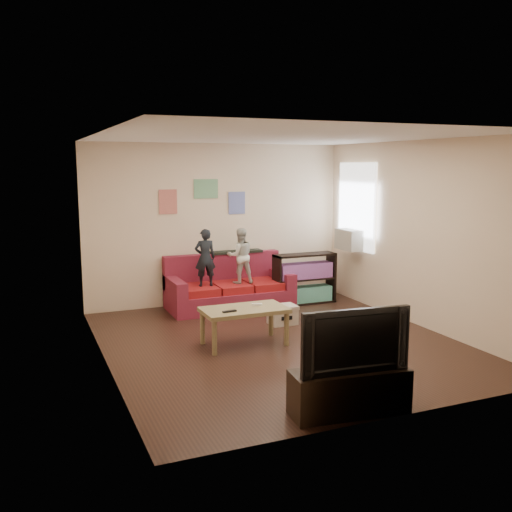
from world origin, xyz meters
name	(u,v)px	position (x,y,z in m)	size (l,w,h in m)	color
room_shell	(280,242)	(0.00, 0.00, 1.35)	(4.52, 5.02, 2.72)	#361F17
sofa	(228,289)	(0.03, 2.07, 0.30)	(2.03, 0.94, 0.89)	maroon
child_a	(205,258)	(-0.42, 1.90, 0.89)	(0.34, 0.22, 0.92)	black
child_b	(240,256)	(0.18, 1.90, 0.88)	(0.44, 0.34, 0.91)	beige
coffee_table	(244,313)	(-0.47, 0.08, 0.43)	(1.10, 0.61, 0.50)	#948356
remote	(229,311)	(-0.72, -0.04, 0.51)	(0.18, 0.05, 0.02)	black
game_controller	(257,305)	(-0.27, 0.13, 0.51)	(0.14, 0.04, 0.03)	white
bookshelf	(304,281)	(1.31, 1.80, 0.38)	(1.07, 0.32, 0.86)	black
window	(357,207)	(2.22, 1.65, 1.64)	(0.04, 1.08, 1.48)	white
ac_unit	(350,240)	(2.10, 1.65, 1.08)	(0.28, 0.55, 0.35)	#B7B2A3
artwork_left	(168,202)	(-0.85, 2.48, 1.75)	(0.30, 0.01, 0.40)	#D87266
artwork_center	(206,189)	(-0.20, 2.48, 1.95)	(0.42, 0.01, 0.32)	#72B27F
artwork_right	(237,203)	(0.35, 2.48, 1.70)	(0.30, 0.01, 0.38)	#727FCC
file_box	(283,315)	(0.42, 0.78, 0.14)	(0.41, 0.31, 0.28)	beige
tv_stand	(349,391)	(-0.31, -2.25, 0.21)	(1.14, 0.38, 0.43)	black
television	(351,338)	(-0.31, -2.25, 0.74)	(1.08, 0.14, 0.62)	black
tissue	(273,323)	(0.24, 0.74, 0.05)	(0.10, 0.10, 0.10)	beige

